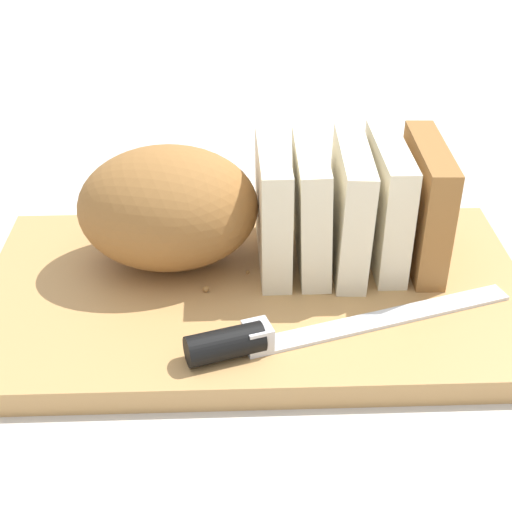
% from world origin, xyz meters
% --- Properties ---
extents(ground_plane, '(3.00, 3.00, 0.00)m').
position_xyz_m(ground_plane, '(0.00, 0.00, 0.00)').
color(ground_plane, beige).
extents(cutting_board, '(0.48, 0.27, 0.02)m').
position_xyz_m(cutting_board, '(0.00, 0.00, 0.01)').
color(cutting_board, tan).
rests_on(cutting_board, ground_plane).
extents(bread_loaf, '(0.32, 0.13, 0.11)m').
position_xyz_m(bread_loaf, '(-0.01, 0.04, 0.08)').
color(bread_loaf, '#996633').
rests_on(bread_loaf, cutting_board).
extents(bread_knife, '(0.27, 0.11, 0.02)m').
position_xyz_m(bread_knife, '(0.01, -0.08, 0.03)').
color(bread_knife, silver).
rests_on(bread_knife, cutting_board).
extents(crumb_near_knife, '(0.00, 0.00, 0.00)m').
position_xyz_m(crumb_near_knife, '(-0.01, 0.02, 0.02)').
color(crumb_near_knife, '#A8753D').
rests_on(crumb_near_knife, cutting_board).
extents(crumb_near_loaf, '(0.01, 0.01, 0.01)m').
position_xyz_m(crumb_near_loaf, '(0.02, 0.05, 0.03)').
color(crumb_near_loaf, '#A8753D').
rests_on(crumb_near_loaf, cutting_board).
extents(crumb_stray_left, '(0.01, 0.01, 0.01)m').
position_xyz_m(crumb_stray_left, '(-0.04, -0.01, 0.02)').
color(crumb_stray_left, '#A8753D').
rests_on(crumb_stray_left, cutting_board).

